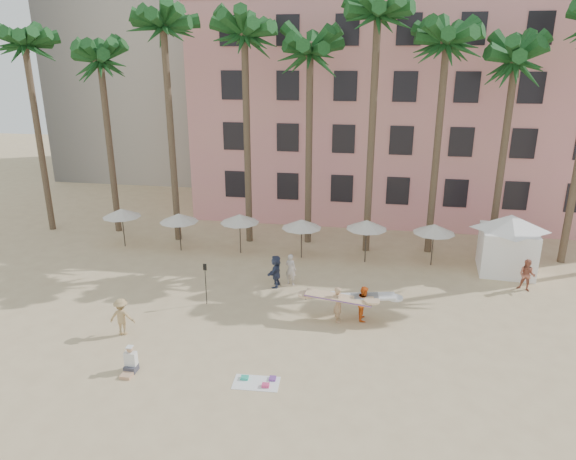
% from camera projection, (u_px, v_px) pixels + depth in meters
% --- Properties ---
extents(ground, '(120.00, 120.00, 0.00)m').
position_uv_depth(ground, '(280.00, 371.00, 20.74)').
color(ground, '#D1B789').
rests_on(ground, ground).
extents(pink_hotel, '(35.00, 14.00, 16.00)m').
position_uv_depth(pink_hotel, '(425.00, 111.00, 41.35)').
color(pink_hotel, '#E5958B').
rests_on(pink_hotel, ground).
extents(palm_row, '(44.40, 5.40, 16.30)m').
position_uv_depth(palm_row, '(334.00, 41.00, 30.54)').
color(palm_row, brown).
rests_on(palm_row, ground).
extents(umbrella_row, '(22.50, 2.70, 2.73)m').
position_uv_depth(umbrella_row, '(270.00, 221.00, 32.16)').
color(umbrella_row, '#332B23').
rests_on(umbrella_row, ground).
extents(cabana, '(4.87, 4.87, 3.50)m').
position_uv_depth(cabana, '(508.00, 238.00, 29.82)').
color(cabana, white).
rests_on(cabana, ground).
extents(beach_towel, '(1.85, 1.09, 0.14)m').
position_uv_depth(beach_towel, '(258.00, 382.00, 19.98)').
color(beach_towel, white).
rests_on(beach_towel, ground).
extents(carrier_yellow, '(3.17, 0.88, 1.78)m').
position_uv_depth(carrier_yellow, '(338.00, 302.00, 24.37)').
color(carrier_yellow, tan).
rests_on(carrier_yellow, ground).
extents(carrier_white, '(2.94, 0.98, 1.71)m').
position_uv_depth(carrier_white, '(364.00, 302.00, 24.58)').
color(carrier_white, orange).
rests_on(carrier_white, ground).
extents(beachgoers, '(20.51, 8.97, 1.83)m').
position_uv_depth(beachgoers, '(298.00, 283.00, 26.66)').
color(beachgoers, '#343D5B').
rests_on(beachgoers, ground).
extents(paddle, '(0.18, 0.04, 2.23)m').
position_uv_depth(paddle, '(206.00, 279.00, 25.97)').
color(paddle, black).
rests_on(paddle, ground).
extents(seated_man, '(0.49, 0.85, 1.10)m').
position_uv_depth(seated_man, '(130.00, 363.00, 20.60)').
color(seated_man, '#3F3F4C').
rests_on(seated_man, ground).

